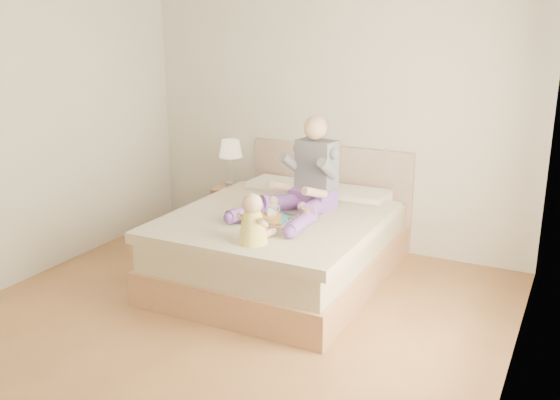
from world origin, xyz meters
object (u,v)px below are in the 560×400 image
at_px(bed, 286,241).
at_px(baby, 253,223).
at_px(nightstand, 235,209).
at_px(tray, 281,219).
at_px(adult, 305,184).

relative_size(bed, baby, 5.76).
distance_m(bed, nightstand, 1.28).
height_order(nightstand, tray, tray).
height_order(bed, tray, bed).
distance_m(adult, tray, 0.45).
relative_size(nightstand, baby, 1.32).
relative_size(bed, adult, 2.08).
bearing_deg(nightstand, tray, -56.82).
bearing_deg(tray, nightstand, 138.16).
distance_m(bed, adult, 0.56).
height_order(adult, tray, adult).
relative_size(bed, tray, 4.11).
distance_m(bed, tray, 0.50).
bearing_deg(nightstand, bed, -49.72).
xyz_separation_m(bed, tray, (0.13, -0.36, 0.33)).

